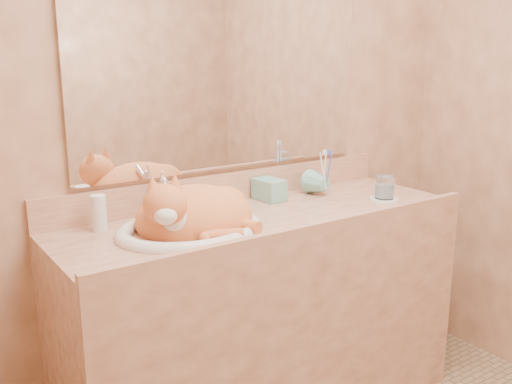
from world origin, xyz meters
TOP-DOWN VIEW (x-y plane):
  - wall_back at (0.00, 1.00)m, footprint 2.40×0.02m
  - vanity_counter at (0.00, 0.72)m, footprint 1.60×0.55m
  - mirror at (0.00, 0.99)m, footprint 1.30×0.02m
  - sink_basin at (-0.33, 0.70)m, footprint 0.53×0.44m
  - faucet at (-0.33, 0.90)m, footprint 0.08×0.13m
  - cat at (-0.32, 0.71)m, footprint 0.50×0.45m
  - soap_dispenser at (0.15, 0.84)m, footprint 0.10×0.10m
  - toothbrush_cup at (0.38, 0.81)m, footprint 0.12×0.12m
  - toothbrushes at (0.38, 0.81)m, footprint 0.03×0.03m
  - saucer at (0.54, 0.62)m, footprint 0.12×0.12m
  - water_glass at (0.54, 0.62)m, footprint 0.08×0.08m
  - lotion_bottle at (-0.58, 0.90)m, footprint 0.05×0.05m

SIDE VIEW (x-z plane):
  - vanity_counter at x=0.00m, z-range 0.00..0.85m
  - saucer at x=0.54m, z-range 0.85..0.86m
  - toothbrush_cup at x=0.38m, z-range 0.85..0.95m
  - water_glass at x=0.54m, z-range 0.86..0.95m
  - lotion_bottle at x=-0.58m, z-range 0.85..0.98m
  - cat at x=-0.32m, z-range 0.80..1.03m
  - sink_basin at x=-0.33m, z-range 0.85..1.01m
  - faucet at x=-0.33m, z-range 0.85..1.02m
  - soap_dispenser at x=0.15m, z-range 0.85..1.05m
  - toothbrushes at x=0.38m, z-range 0.87..1.07m
  - wall_back at x=0.00m, z-range 0.00..2.50m
  - mirror at x=0.00m, z-range 0.99..1.79m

